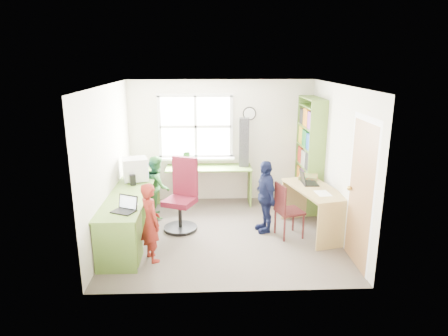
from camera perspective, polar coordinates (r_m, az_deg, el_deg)
name	(u,v)px	position (r m, az deg, el deg)	size (l,w,h in m)	color
room	(225,160)	(6.35, 0.15, 1.09)	(3.64, 3.44, 2.44)	#4D443C
l_desk	(141,215)	(6.31, -11.84, -6.63)	(2.38, 2.95, 0.75)	olive
right_desk	(314,200)	(6.69, 12.79, -4.53)	(0.90, 1.42, 0.76)	tan
bookshelf	(309,156)	(7.69, 12.11, 1.63)	(0.30, 1.02, 2.10)	olive
swivel_chair	(182,199)	(6.71, -6.01, -4.43)	(0.74, 0.74, 1.21)	black
wooden_chair	(286,208)	(6.45, 8.83, -5.71)	(0.48, 0.48, 0.89)	#431616
crt_monitor	(135,169)	(7.00, -12.57, -0.18)	(0.48, 0.46, 0.40)	silver
laptop_left	(125,208)	(5.69, -13.90, -5.51)	(0.38, 0.36, 0.21)	black
laptop_right	(307,181)	(6.81, 11.75, -1.79)	(0.28, 0.33, 0.23)	black
speaker_a	(133,180)	(6.79, -12.91, -1.67)	(0.11, 0.11, 0.18)	black
speaker_b	(138,171)	(7.31, -12.15, -0.40)	(0.10, 0.10, 0.18)	black
cd_tower	(244,142)	(7.72, 2.88, 3.68)	(0.20, 0.18, 0.94)	black
game_box	(308,177)	(7.12, 11.95, -1.23)	(0.40, 0.40, 0.06)	red
paper_a	(131,202)	(6.01, -13.16, -4.80)	(0.25, 0.31, 0.00)	white
paper_b	(323,193)	(6.40, 13.93, -3.53)	(0.23, 0.31, 0.00)	white
potted_plant	(186,159)	(7.71, -5.49, 1.26)	(0.18, 0.14, 0.32)	#29682A
person_red	(151,222)	(5.73, -10.45, -7.62)	(0.42, 0.27, 1.15)	maroon
person_green	(157,186)	(7.29, -9.53, -2.61)	(0.54, 0.42, 1.12)	#2F732E
person_navy	(265,196)	(6.58, 5.91, -4.05)	(0.71, 0.29, 1.21)	#13193B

